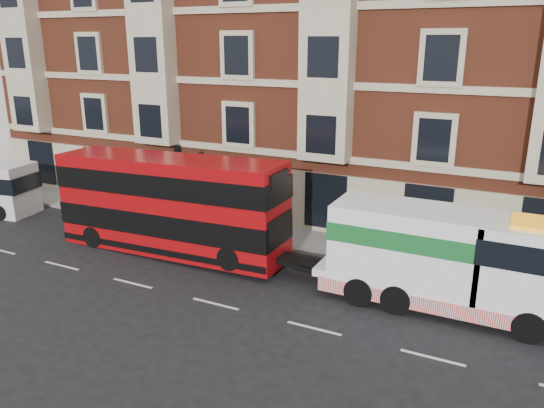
# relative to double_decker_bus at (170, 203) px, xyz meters

# --- Properties ---
(ground) EXTENTS (120.00, 120.00, 0.00)m
(ground) POSITION_rel_double_decker_bus_xyz_m (4.58, -3.48, -2.40)
(ground) COLOR black
(ground) RESTS_ON ground
(sidewalk) EXTENTS (90.00, 3.00, 0.15)m
(sidewalk) POSITION_rel_double_decker_bus_xyz_m (4.58, 4.02, -2.33)
(sidewalk) COLOR slate
(sidewalk) RESTS_ON ground
(victorian_terrace) EXTENTS (45.00, 12.00, 20.40)m
(victorian_terrace) POSITION_rel_double_decker_bus_xyz_m (5.08, 11.52, 7.67)
(victorian_terrace) COLOR brown
(victorian_terrace) RESTS_ON ground
(lamp_post_west) EXTENTS (0.35, 0.15, 4.35)m
(lamp_post_west) POSITION_rel_double_decker_bus_xyz_m (-1.42, 2.72, 0.28)
(lamp_post_west) COLOR black
(lamp_post_west) RESTS_ON sidewalk
(double_decker_bus) EXTENTS (11.19, 2.57, 4.53)m
(double_decker_bus) POSITION_rel_double_decker_bus_xyz_m (0.00, 0.00, 0.00)
(double_decker_bus) COLOR #A3090D
(double_decker_bus) RESTS_ON ground
(tow_truck) EXTENTS (8.96, 2.65, 3.73)m
(tow_truck) POSITION_rel_double_decker_bus_xyz_m (12.06, -0.00, -0.42)
(tow_truck) COLOR white
(tow_truck) RESTS_ON ground
(pedestrian) EXTENTS (0.74, 0.65, 1.70)m
(pedestrian) POSITION_rel_double_decker_bus_xyz_m (-6.76, 3.82, -1.40)
(pedestrian) COLOR #1C2539
(pedestrian) RESTS_ON sidewalk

